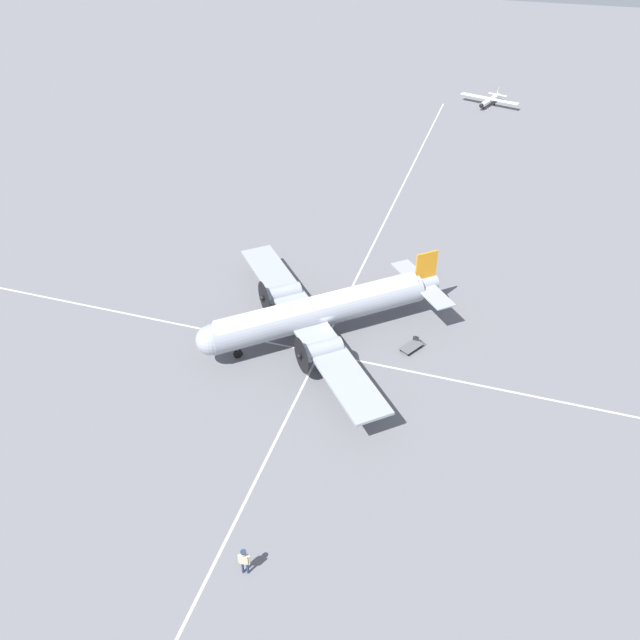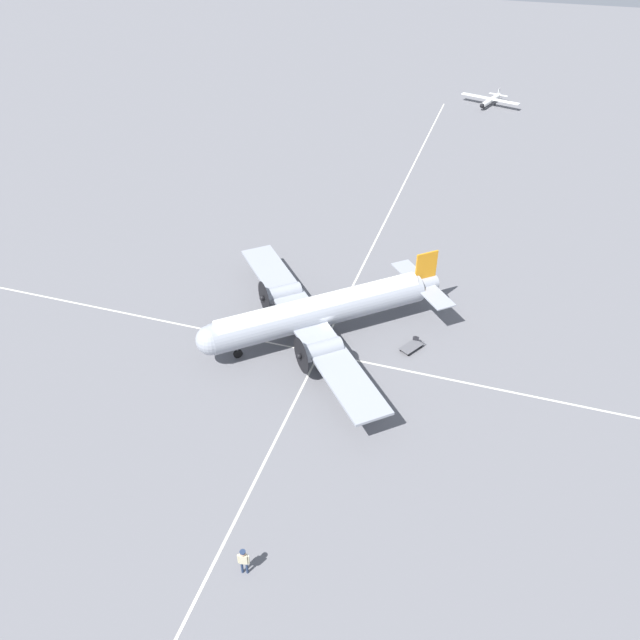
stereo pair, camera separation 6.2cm
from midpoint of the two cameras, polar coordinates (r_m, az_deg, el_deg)
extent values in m
plane|color=slate|center=(48.81, 0.04, -1.41)|extent=(300.00, 300.00, 0.00)
cube|color=silver|center=(47.28, -0.72, -2.88)|extent=(120.00, 0.16, 0.01)
cube|color=silver|center=(48.67, 0.71, -1.54)|extent=(0.16, 120.00, 0.01)
cylinder|color=#9399A3|center=(47.45, 0.04, 0.73)|extent=(14.39, 13.03, 2.31)
cylinder|color=white|center=(47.08, 0.04, 1.36)|extent=(13.30, 11.96, 1.62)
sphere|color=#9399A3|center=(45.40, -9.91, -1.82)|extent=(2.20, 2.20, 2.20)
cylinder|color=#9399A3|center=(50.81, 8.93, 3.09)|extent=(3.35, 3.16, 1.27)
cube|color=orange|center=(50.25, 9.71, 4.78)|extent=(1.50, 1.34, 2.66)
cube|color=#9399A3|center=(50.95, 9.34, 3.30)|extent=(6.11, 6.63, 0.10)
cube|color=#9399A3|center=(47.23, -1.36, 0.09)|extent=(17.21, 19.07, 0.20)
cylinder|color=#9399A3|center=(44.29, 0.23, -2.74)|extent=(3.03, 2.88, 1.27)
cylinder|color=black|center=(43.81, -1.70, -3.28)|extent=(1.79, 2.03, 2.67)
sphere|color=black|center=(43.77, -1.87, -3.32)|extent=(0.44, 0.44, 0.44)
cylinder|color=#9399A3|center=(50.12, -3.37, 2.47)|extent=(3.03, 2.88, 1.27)
cylinder|color=black|center=(49.70, -5.11, 2.05)|extent=(1.79, 2.03, 2.67)
sphere|color=black|center=(49.66, -5.26, 2.01)|extent=(0.44, 0.44, 0.44)
cylinder|color=#4C4C51|center=(45.00, 0.57, -3.61)|extent=(0.18, 0.18, 0.93)
cylinder|color=black|center=(45.31, 0.56, -4.05)|extent=(1.02, 0.95, 1.10)
cylinder|color=#4C4C51|center=(50.75, -3.03, 1.64)|extent=(0.18, 0.18, 0.93)
cylinder|color=black|center=(51.02, -3.01, 1.21)|extent=(1.02, 0.95, 1.10)
cylinder|color=#4C4C51|center=(46.64, -7.51, -2.67)|extent=(0.14, 0.14, 0.87)
cylinder|color=black|center=(46.91, -7.47, -3.08)|extent=(0.64, 0.60, 0.70)
cylinder|color=navy|center=(35.08, -7.08, -21.52)|extent=(0.13, 0.13, 0.89)
cylinder|color=navy|center=(35.04, -6.64, -21.57)|extent=(0.13, 0.13, 0.89)
cube|color=beige|center=(34.40, -6.96, -20.86)|extent=(0.46, 0.29, 0.67)
sphere|color=tan|center=(33.99, -7.02, -20.42)|extent=(0.30, 0.30, 0.30)
cylinder|color=beige|center=(34.47, -7.42, -20.83)|extent=(0.10, 0.10, 0.64)
cylinder|color=beige|center=(34.38, -6.49, -20.95)|extent=(0.10, 0.10, 0.64)
cube|color=maroon|center=(34.39, -6.93, -20.64)|extent=(0.06, 0.02, 0.43)
cylinder|color=navy|center=(33.89, -7.04, -20.30)|extent=(0.37, 0.37, 0.07)
cube|color=#232328|center=(48.42, 8.78, -1.83)|extent=(0.45, 0.16, 0.60)
cube|color=black|center=(48.22, 8.82, -1.52)|extent=(0.16, 0.12, 0.02)
cube|color=#56565B|center=(47.77, 8.38, -2.40)|extent=(1.74, 2.08, 0.04)
cube|color=#56565B|center=(48.19, 9.10, -1.72)|extent=(0.84, 0.50, 0.04)
cylinder|color=#56565B|center=(48.05, 9.49, -2.07)|extent=(0.04, 0.04, 0.22)
cylinder|color=#56565B|center=(48.46, 8.69, -1.59)|extent=(0.04, 0.04, 0.22)
cylinder|color=black|center=(47.26, 8.15, -3.13)|extent=(0.19, 0.27, 0.28)
cylinder|color=black|center=(47.62, 7.47, -2.71)|extent=(0.19, 0.27, 0.28)
cylinder|color=black|center=(48.14, 9.25, -2.40)|extent=(0.19, 0.27, 0.28)
cylinder|color=black|center=(48.49, 8.57, -1.99)|extent=(0.19, 0.27, 0.28)
cylinder|color=white|center=(102.53, 15.35, 18.80)|extent=(2.54, 5.96, 0.74)
sphere|color=black|center=(99.72, 14.62, 18.43)|extent=(0.66, 0.66, 0.66)
cube|color=white|center=(102.14, 15.31, 18.94)|extent=(8.88, 3.65, 0.08)
cube|color=white|center=(105.02, 16.06, 19.44)|extent=(0.22, 0.53, 0.96)
cube|color=white|center=(105.15, 16.02, 19.19)|extent=(2.95, 1.34, 0.04)
cylinder|color=black|center=(100.78, 14.80, 18.24)|extent=(0.16, 0.29, 0.28)
cylinder|color=#4C4C51|center=(100.75, 14.81, 18.30)|extent=(0.06, 0.06, 0.21)
cylinder|color=black|center=(102.78, 15.73, 18.44)|extent=(0.16, 0.29, 0.28)
cylinder|color=#4C4C51|center=(102.75, 15.74, 18.50)|extent=(0.06, 0.06, 0.21)
cylinder|color=black|center=(103.22, 15.02, 18.63)|extent=(0.16, 0.29, 0.28)
cylinder|color=#4C4C51|center=(103.19, 15.03, 18.69)|extent=(0.06, 0.06, 0.21)
camera|label=1|loc=(0.03, -89.96, 0.03)|focal=35.00mm
camera|label=2|loc=(0.03, 90.04, -0.03)|focal=35.00mm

